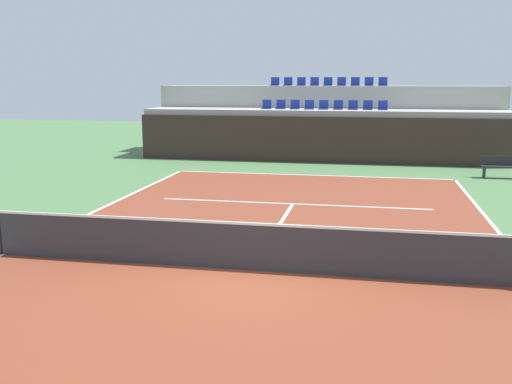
{
  "coord_description": "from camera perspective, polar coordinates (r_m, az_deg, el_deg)",
  "views": [
    {
      "loc": [
        2.25,
        -10.73,
        3.7
      ],
      "look_at": [
        -0.27,
        2.0,
        1.2
      ],
      "focal_mm": 40.66,
      "sensor_mm": 36.0,
      "label": 1
    }
  ],
  "objects": [
    {
      "name": "ground_plane",
      "position": [
        11.57,
        -0.6,
        -7.74
      ],
      "size": [
        80.0,
        80.0,
        0.0
      ],
      "primitive_type": "plane",
      "color": "#477042"
    },
    {
      "name": "court_surface",
      "position": [
        11.57,
        -0.6,
        -7.72
      ],
      "size": [
        11.0,
        24.0,
        0.01
      ],
      "primitive_type": "cube",
      "color": "brown",
      "rests_on": "ground_plane"
    },
    {
      "name": "baseline_far",
      "position": [
        23.09,
        5.48,
        1.66
      ],
      "size": [
        11.0,
        0.1,
        0.0
      ],
      "primitive_type": "cube",
      "color": "white",
      "rests_on": "court_surface"
    },
    {
      "name": "sideline_left",
      "position": [
        13.71,
        -23.61,
        -5.64
      ],
      "size": [
        0.1,
        24.0,
        0.0
      ],
      "primitive_type": "cube",
      "color": "white",
      "rests_on": "court_surface"
    },
    {
      "name": "service_line_far",
      "position": [
        17.67,
        3.65,
        -1.17
      ],
      "size": [
        8.26,
        0.1,
        0.0
      ],
      "primitive_type": "cube",
      "color": "white",
      "rests_on": "court_surface"
    },
    {
      "name": "centre_service_line",
      "position": [
        14.59,
        1.98,
        -3.75
      ],
      "size": [
        0.1,
        6.4,
        0.0
      ],
      "primitive_type": "cube",
      "color": "white",
      "rests_on": "court_surface"
    },
    {
      "name": "back_wall",
      "position": [
        26.67,
        6.35,
        5.13
      ],
      "size": [
        17.1,
        0.3,
        2.1
      ],
      "primitive_type": "cube",
      "color": "#33231E",
      "rests_on": "ground_plane"
    },
    {
      "name": "stands_tier_lower",
      "position": [
        28.0,
        6.59,
        5.66
      ],
      "size": [
        17.1,
        2.4,
        2.36
      ],
      "primitive_type": "cube",
      "color": "#9E9E99",
      "rests_on": "ground_plane"
    },
    {
      "name": "stands_tier_upper",
      "position": [
        30.34,
        6.99,
        7.08
      ],
      "size": [
        17.1,
        2.4,
        3.44
      ],
      "primitive_type": "cube",
      "color": "#9E9E99",
      "rests_on": "ground_plane"
    },
    {
      "name": "seating_row_lower",
      "position": [
        28.01,
        6.67,
        8.33
      ],
      "size": [
        5.95,
        0.44,
        0.44
      ],
      "color": "navy",
      "rests_on": "stands_tier_lower"
    },
    {
      "name": "seating_row_upper",
      "position": [
        30.37,
        7.09,
        10.57
      ],
      "size": [
        5.95,
        0.44,
        0.44
      ],
      "color": "navy",
      "rests_on": "stands_tier_upper"
    },
    {
      "name": "tennis_net",
      "position": [
        11.42,
        -0.61,
        -5.33
      ],
      "size": [
        11.08,
        0.08,
        1.07
      ],
      "color": "black",
      "rests_on": "court_surface"
    },
    {
      "name": "player_bench",
      "position": [
        24.25,
        22.95,
        2.47
      ],
      "size": [
        1.5,
        0.4,
        0.85
      ],
      "color": "#232328",
      "rests_on": "ground_plane"
    }
  ]
}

